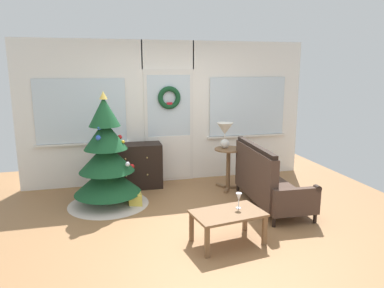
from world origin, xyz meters
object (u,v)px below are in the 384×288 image
wine_glass (239,197)px  table_lamp (225,132)px  settee_sofa (266,182)px  coffee_table (228,217)px  side_table (228,161)px  gift_box (135,200)px  christmas_tree (107,164)px  dresser_cabinet (136,166)px

wine_glass → table_lamp: bearing=76.0°
settee_sofa → coffee_table: (-0.97, -0.99, -0.04)m
side_table → wine_glass: 1.85m
wine_glass → settee_sofa: bearing=48.3°
coffee_table → gift_box: 1.78m
table_lamp → coffee_table: size_ratio=0.48×
christmas_tree → dresser_cabinet: 0.90m
table_lamp → coffee_table: (-0.62, -1.90, -0.67)m
christmas_tree → table_lamp: (1.98, 0.26, 0.37)m
settee_sofa → christmas_tree: bearing=164.2°
christmas_tree → gift_box: (0.39, -0.18, -0.54)m
dresser_cabinet → coffee_table: (0.86, -2.36, -0.06)m
side_table → coffee_table: bearing=-110.0°
coffee_table → gift_box: bearing=123.3°
settee_sofa → side_table: size_ratio=2.23×
side_table → gift_box: 1.74m
wine_glass → gift_box: (-1.13, 1.39, -0.43)m
side_table → christmas_tree: bearing=-173.9°
side_table → table_lamp: (-0.06, 0.04, 0.50)m
side_table → wine_glass: (-0.51, -1.78, 0.02)m
christmas_tree → wine_glass: christmas_tree is taller
christmas_tree → settee_sofa: bearing=-15.8°
settee_sofa → dresser_cabinet: bearing=143.2°
table_lamp → coffee_table: 2.11m
side_table → dresser_cabinet: bearing=162.2°
side_table → table_lamp: bearing=146.3°
dresser_cabinet → wine_glass: (1.03, -2.27, 0.14)m
table_lamp → gift_box: size_ratio=2.22×
settee_sofa → side_table: 0.93m
settee_sofa → wine_glass: (-0.80, -0.90, 0.16)m
settee_sofa → wine_glass: bearing=-131.7°
christmas_tree → gift_box: 0.69m
gift_box → settee_sofa: bearing=-14.0°
dresser_cabinet → coffee_table: dresser_cabinet is taller
dresser_cabinet → settee_sofa: size_ratio=0.56×
table_lamp → coffee_table: table_lamp is taller
settee_sofa → gift_box: size_ratio=8.17×
christmas_tree → coffee_table: (1.36, -1.65, -0.30)m
settee_sofa → wine_glass: 1.22m
side_table → table_lamp: size_ratio=1.64×
settee_sofa → table_lamp: table_lamp is taller
table_lamp → wine_glass: 1.93m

